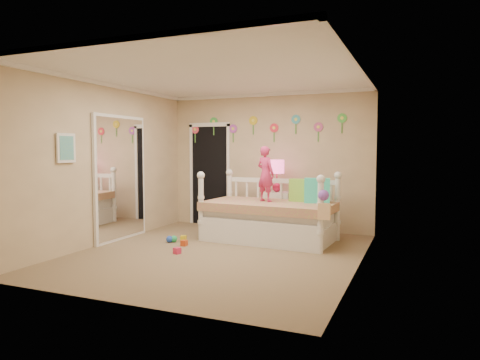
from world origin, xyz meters
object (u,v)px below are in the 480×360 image
at_px(nightstand, 277,212).
at_px(table_lamp, 277,171).
at_px(daybed, 269,206).
at_px(child, 266,174).

bearing_deg(nightstand, table_lamp, -8.91).
relative_size(daybed, table_lamp, 3.69).
xyz_separation_m(daybed, nightstand, (-0.10, 0.72, -0.21)).
bearing_deg(child, daybed, -175.47).
bearing_deg(daybed, table_lamp, 101.80).
xyz_separation_m(child, nightstand, (-0.02, 0.69, -0.74)).
relative_size(daybed, nightstand, 2.88).
height_order(child, table_lamp, child).
xyz_separation_m(child, table_lamp, (-0.02, 0.69, 0.02)).
relative_size(daybed, child, 2.33).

